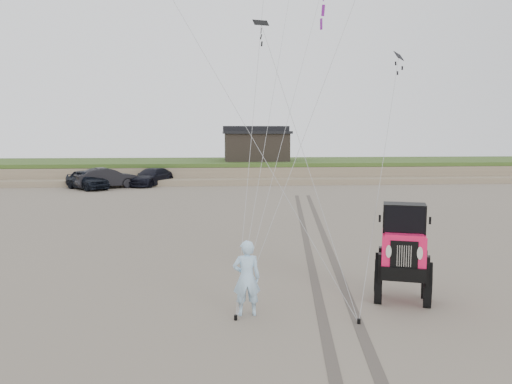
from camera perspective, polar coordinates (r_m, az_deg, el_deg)
ground at (r=12.51m, az=5.25°, el=-13.50°), size 160.00×160.00×0.00m
dune_ridge at (r=49.23m, az=-2.37°, el=2.58°), size 160.00×14.25×1.73m
cabin at (r=48.75m, az=-0.00°, el=5.39°), size 6.40×5.40×3.35m
truck_a at (r=41.18m, az=-18.74°, el=1.37°), size 4.32×4.62×1.54m
truck_b at (r=41.49m, az=-16.63°, el=1.54°), size 5.19×3.72×1.63m
truck_c at (r=42.66m, az=-11.84°, el=1.69°), size 4.05×5.38×1.45m
jeep at (r=13.43m, az=16.44°, el=-7.82°), size 4.00×5.90×2.02m
man at (r=11.99m, az=-1.09°, el=-9.79°), size 0.67×0.45×1.82m
stake_main at (r=11.96m, az=-2.34°, el=-14.14°), size 0.08×0.08×0.12m
stake_aux at (r=11.96m, az=11.67°, el=-14.28°), size 0.08×0.08×0.12m
tire_tracks at (r=20.44m, az=6.87°, el=-5.54°), size 5.22×29.74×0.01m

